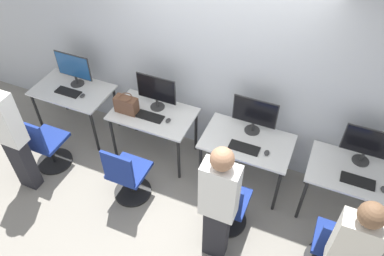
{
  "coord_description": "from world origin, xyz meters",
  "views": [
    {
      "loc": [
        1.27,
        -2.82,
        3.96
      ],
      "look_at": [
        0.0,
        0.13,
        0.89
      ],
      "focal_mm": 35.0,
      "sensor_mm": 36.0,
      "label": 1
    }
  ],
  "objects_px": {
    "monitor_right": "(255,114)",
    "monitor_far_left": "(74,68)",
    "person_far_right": "(348,256)",
    "office_chair_right": "(227,206)",
    "office_chair_left": "(128,177)",
    "person_far_left": "(9,132)",
    "keyboard_left": "(150,116)",
    "handbag": "(126,105)",
    "mouse_right": "(267,153)",
    "mouse_left": "(168,120)",
    "mouse_far_right": "(384,189)",
    "office_chair_far_right": "(333,249)",
    "monitor_far_right": "(368,144)",
    "office_chair_far_left": "(46,146)",
    "keyboard_right": "(244,148)",
    "person_right": "(218,203)",
    "keyboard_far_right": "(358,181)",
    "monitor_left": "(156,91)",
    "keyboard_far_left": "(68,92)",
    "mouse_far_left": "(82,96)"
  },
  "relations": [
    {
      "from": "office_chair_left",
      "to": "monitor_far_left",
      "type": "bearing_deg",
      "value": 144.4
    },
    {
      "from": "mouse_far_right",
      "to": "person_far_right",
      "type": "relative_size",
      "value": 0.05
    },
    {
      "from": "keyboard_left",
      "to": "office_chair_left",
      "type": "distance_m",
      "value": 0.82
    },
    {
      "from": "monitor_right",
      "to": "monitor_far_left",
      "type": "bearing_deg",
      "value": -178.76
    },
    {
      "from": "mouse_far_right",
      "to": "monitor_far_left",
      "type": "bearing_deg",
      "value": 176.11
    },
    {
      "from": "monitor_right",
      "to": "office_chair_far_left",
      "type": "bearing_deg",
      "value": -158.65
    },
    {
      "from": "keyboard_far_left",
      "to": "keyboard_far_right",
      "type": "bearing_deg",
      "value": -0.67
    },
    {
      "from": "mouse_far_left",
      "to": "handbag",
      "type": "distance_m",
      "value": 0.73
    },
    {
      "from": "mouse_far_left",
      "to": "office_chair_far_left",
      "type": "height_order",
      "value": "office_chair_far_left"
    },
    {
      "from": "person_far_left",
      "to": "keyboard_left",
      "type": "bearing_deg",
      "value": 40.21
    },
    {
      "from": "person_far_left",
      "to": "office_chair_right",
      "type": "distance_m",
      "value": 2.66
    },
    {
      "from": "keyboard_far_left",
      "to": "person_far_right",
      "type": "height_order",
      "value": "person_far_right"
    },
    {
      "from": "office_chair_right",
      "to": "office_chair_far_right",
      "type": "relative_size",
      "value": 1.0
    },
    {
      "from": "office_chair_right",
      "to": "handbag",
      "type": "bearing_deg",
      "value": 158.78
    },
    {
      "from": "office_chair_left",
      "to": "office_chair_right",
      "type": "relative_size",
      "value": 1.0
    },
    {
      "from": "keyboard_right",
      "to": "person_right",
      "type": "relative_size",
      "value": 0.22
    },
    {
      "from": "keyboard_far_left",
      "to": "office_chair_far_left",
      "type": "distance_m",
      "value": 0.8
    },
    {
      "from": "keyboard_far_left",
      "to": "handbag",
      "type": "bearing_deg",
      "value": -1.34
    },
    {
      "from": "mouse_far_left",
      "to": "keyboard_left",
      "type": "xyz_separation_m",
      "value": [
        1.04,
        -0.01,
        -0.01
      ]
    },
    {
      "from": "mouse_left",
      "to": "office_chair_far_right",
      "type": "distance_m",
      "value": 2.39
    },
    {
      "from": "mouse_far_left",
      "to": "person_far_right",
      "type": "distance_m",
      "value": 3.74
    },
    {
      "from": "person_far_right",
      "to": "office_chair_right",
      "type": "bearing_deg",
      "value": 160.67
    },
    {
      "from": "office_chair_left",
      "to": "person_far_left",
      "type": "bearing_deg",
      "value": -165.31
    },
    {
      "from": "keyboard_left",
      "to": "handbag",
      "type": "relative_size",
      "value": 1.2
    },
    {
      "from": "monitor_far_left",
      "to": "person_far_left",
      "type": "distance_m",
      "value": 1.29
    },
    {
      "from": "mouse_right",
      "to": "mouse_left",
      "type": "bearing_deg",
      "value": 177.77
    },
    {
      "from": "keyboard_left",
      "to": "person_far_right",
      "type": "height_order",
      "value": "person_far_right"
    },
    {
      "from": "office_chair_left",
      "to": "mouse_right",
      "type": "bearing_deg",
      "value": 24.72
    },
    {
      "from": "mouse_left",
      "to": "monitor_right",
      "type": "xyz_separation_m",
      "value": [
        1.03,
        0.26,
        0.26
      ]
    },
    {
      "from": "keyboard_left",
      "to": "office_chair_right",
      "type": "bearing_deg",
      "value": -26.55
    },
    {
      "from": "person_far_left",
      "to": "keyboard_left",
      "type": "distance_m",
      "value": 1.66
    },
    {
      "from": "mouse_far_left",
      "to": "monitor_far_right",
      "type": "xyz_separation_m",
      "value": [
        3.6,
        0.27,
        0.26
      ]
    },
    {
      "from": "keyboard_right",
      "to": "handbag",
      "type": "relative_size",
      "value": 1.2
    },
    {
      "from": "mouse_far_right",
      "to": "office_chair_far_right",
      "type": "xyz_separation_m",
      "value": [
        -0.33,
        -0.66,
        -0.39
      ]
    },
    {
      "from": "keyboard_far_right",
      "to": "person_far_right",
      "type": "bearing_deg",
      "value": -91.54
    },
    {
      "from": "person_far_left",
      "to": "office_chair_left",
      "type": "xyz_separation_m",
      "value": [
        1.3,
        0.34,
        -0.58
      ]
    },
    {
      "from": "keyboard_left",
      "to": "office_chair_far_right",
      "type": "bearing_deg",
      "value": -16.02
    },
    {
      "from": "mouse_right",
      "to": "keyboard_far_right",
      "type": "height_order",
      "value": "mouse_right"
    },
    {
      "from": "person_far_left",
      "to": "keyboard_right",
      "type": "distance_m",
      "value": 2.74
    },
    {
      "from": "keyboard_far_right",
      "to": "mouse_far_right",
      "type": "relative_size",
      "value": 4.01
    },
    {
      "from": "person_far_left",
      "to": "person_right",
      "type": "relative_size",
      "value": 1.04
    },
    {
      "from": "office_chair_far_left",
      "to": "handbag",
      "type": "bearing_deg",
      "value": 37.21
    },
    {
      "from": "office_chair_right",
      "to": "handbag",
      "type": "xyz_separation_m",
      "value": [
        -1.63,
        0.63,
        0.48
      ]
    },
    {
      "from": "monitor_far_right",
      "to": "handbag",
      "type": "distance_m",
      "value": 2.9
    },
    {
      "from": "office_chair_left",
      "to": "office_chair_right",
      "type": "bearing_deg",
      "value": 3.38
    },
    {
      "from": "monitor_far_left",
      "to": "monitor_far_right",
      "type": "xyz_separation_m",
      "value": [
        3.84,
        0.06,
        0.0
      ]
    },
    {
      "from": "keyboard_left",
      "to": "keyboard_far_right",
      "type": "xyz_separation_m",
      "value": [
        2.56,
        -0.04,
        0.0
      ]
    },
    {
      "from": "monitor_far_left",
      "to": "mouse_far_left",
      "type": "bearing_deg",
      "value": -42.25
    },
    {
      "from": "monitor_left",
      "to": "person_far_left",
      "type": "bearing_deg",
      "value": -134.51
    },
    {
      "from": "monitor_far_left",
      "to": "handbag",
      "type": "bearing_deg",
      "value": -14.16
    }
  ]
}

